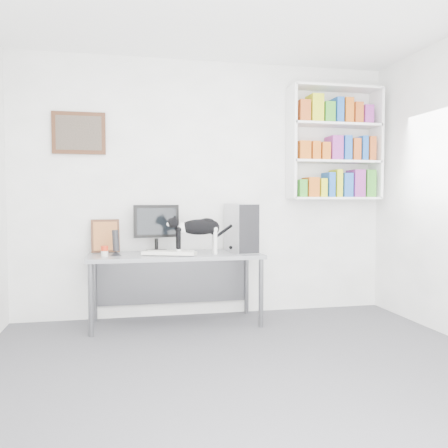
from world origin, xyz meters
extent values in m
cube|color=#4C4D51|center=(0.00, 0.00, 0.01)|extent=(4.00, 4.00, 0.01)
cube|color=white|center=(0.00, 2.00, 1.35)|extent=(4.00, 0.01, 2.70)
cube|color=white|center=(1.40, 1.85, 1.85)|extent=(1.03, 0.28, 1.24)
cube|color=#4F2B19|center=(-1.30, 1.97, 1.90)|extent=(0.52, 0.04, 0.42)
cube|color=gray|center=(-0.37, 1.64, 0.35)|extent=(1.69, 0.66, 0.70)
cube|color=black|center=(-0.55, 1.82, 0.95)|extent=(0.49, 0.28, 0.49)
cube|color=silver|center=(-0.44, 1.54, 0.72)|extent=(0.54, 0.34, 0.04)
cube|color=#B3B4B8|center=(0.31, 1.70, 0.95)|extent=(0.26, 0.51, 0.49)
cylinder|color=black|center=(-0.95, 1.60, 0.83)|extent=(0.14, 0.14, 0.25)
cube|color=#4F2B19|center=(-1.05, 1.89, 0.87)|extent=(0.29, 0.14, 0.35)
cylinder|color=red|center=(-1.05, 1.57, 0.75)|extent=(0.08, 0.08, 0.10)
camera|label=1|loc=(-0.87, -3.01, 1.24)|focal=38.00mm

